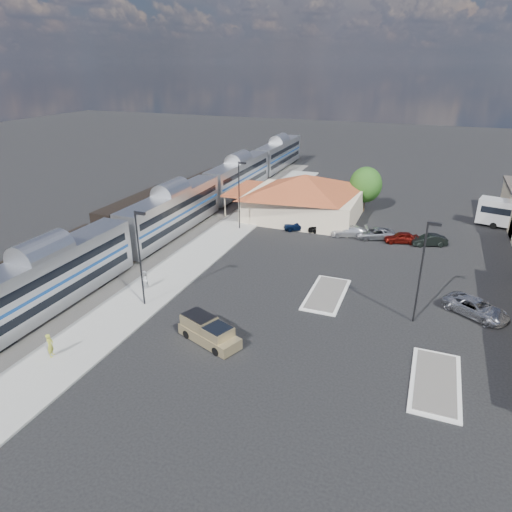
% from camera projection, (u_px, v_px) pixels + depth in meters
% --- Properties ---
extents(ground, '(280.00, 280.00, 0.00)m').
position_uv_depth(ground, '(280.00, 297.00, 43.06)').
color(ground, black).
rests_on(ground, ground).
extents(railbed, '(16.00, 100.00, 0.12)m').
position_uv_depth(railbed, '(141.00, 239.00, 56.90)').
color(railbed, '#4C4944').
rests_on(railbed, ground).
extents(platform, '(5.50, 92.00, 0.18)m').
position_uv_depth(platform, '(197.00, 255.00, 52.17)').
color(platform, gray).
rests_on(platform, ground).
extents(passenger_train, '(3.00, 104.00, 5.55)m').
position_uv_depth(passenger_train, '(173.00, 213.00, 57.46)').
color(passenger_train, silver).
rests_on(passenger_train, ground).
extents(freight_cars, '(2.80, 46.00, 4.00)m').
position_uv_depth(freight_cars, '(136.00, 214.00, 60.18)').
color(freight_cars, black).
rests_on(freight_cars, ground).
extents(station_depot, '(18.35, 12.24, 6.20)m').
position_uv_depth(station_depot, '(304.00, 196.00, 63.93)').
color(station_depot, '#BDAC8A').
rests_on(station_depot, ground).
extents(traffic_island_south, '(3.30, 7.50, 0.21)m').
position_uv_depth(traffic_island_south, '(327.00, 294.00, 43.41)').
color(traffic_island_south, silver).
rests_on(traffic_island_south, ground).
extents(traffic_island_north, '(3.30, 7.50, 0.21)m').
position_uv_depth(traffic_island_north, '(436.00, 382.00, 31.50)').
color(traffic_island_north, silver).
rests_on(traffic_island_north, ground).
extents(lamp_plat_s, '(1.08, 0.25, 9.00)m').
position_uv_depth(lamp_plat_s, '(140.00, 252.00, 39.46)').
color(lamp_plat_s, black).
rests_on(lamp_plat_s, ground).
extents(lamp_plat_n, '(1.08, 0.25, 9.00)m').
position_uv_depth(lamp_plat_n, '(240.00, 190.00, 58.32)').
color(lamp_plat_n, black).
rests_on(lamp_plat_n, ground).
extents(lamp_lot, '(1.08, 0.25, 9.00)m').
position_uv_depth(lamp_lot, '(423.00, 265.00, 36.94)').
color(lamp_lot, black).
rests_on(lamp_lot, ground).
extents(tree_depot, '(4.71, 4.71, 6.63)m').
position_uv_depth(tree_depot, '(366.00, 185.00, 66.20)').
color(tree_depot, '#382314').
rests_on(tree_depot, ground).
extents(pickup_truck, '(5.74, 3.81, 1.87)m').
position_uv_depth(pickup_truck, '(209.00, 332.00, 35.86)').
color(pickup_truck, tan).
rests_on(pickup_truck, ground).
extents(suv, '(5.99, 5.13, 1.53)m').
position_uv_depth(suv, '(476.00, 308.00, 39.63)').
color(suv, '#A8A9B0').
rests_on(suv, ground).
extents(person_a, '(0.69, 0.81, 1.89)m').
position_uv_depth(person_a, '(50.00, 345.00, 33.79)').
color(person_a, gold).
rests_on(person_a, platform).
extents(person_b, '(0.71, 0.89, 1.77)m').
position_uv_depth(person_b, '(144.00, 280.00, 44.10)').
color(person_b, silver).
rests_on(person_b, platform).
extents(parked_car_a, '(4.74, 3.24, 1.50)m').
position_uv_depth(parked_car_a, '(300.00, 225.00, 59.96)').
color(parked_car_a, '#0C1C40').
rests_on(parked_car_a, ground).
extents(parked_car_b, '(4.56, 2.64, 1.42)m').
position_uv_depth(parked_car_b, '(325.00, 227.00, 59.17)').
color(parked_car_b, black).
rests_on(parked_car_b, ground).
extents(parked_car_c, '(4.99, 3.15, 1.35)m').
position_uv_depth(parked_car_c, '(349.00, 231.00, 57.86)').
color(parked_car_c, silver).
rests_on(parked_car_c, ground).
extents(parked_car_d, '(5.43, 3.94, 1.37)m').
position_uv_depth(parked_car_d, '(375.00, 233.00, 57.05)').
color(parked_car_d, gray).
rests_on(parked_car_d, ground).
extents(parked_car_e, '(4.37, 2.73, 1.39)m').
position_uv_depth(parked_car_e, '(401.00, 237.00, 55.72)').
color(parked_car_e, maroon).
rests_on(parked_car_e, ground).
extents(parked_car_f, '(4.42, 2.89, 1.38)m').
position_uv_depth(parked_car_f, '(429.00, 240.00, 54.91)').
color(parked_car_f, black).
rests_on(parked_car_f, ground).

